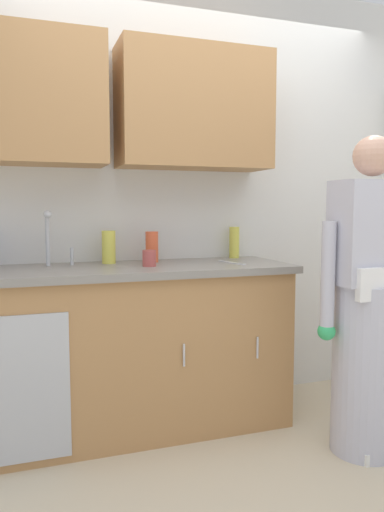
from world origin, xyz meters
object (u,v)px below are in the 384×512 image
object	(u,v)px
person_at_sink	(368,321)
bottle_dish_liquid	(152,247)
cup_by_sink	(149,258)
knife_on_counter	(232,263)
bottle_water_short	(234,242)
sink	(57,271)
bottle_soap	(109,247)

from	to	relation	value
person_at_sink	bottle_dish_liquid	world-z (taller)	person_at_sink
cup_by_sink	knife_on_counter	bearing A→B (deg)	-0.35
bottle_dish_liquid	knife_on_counter	xyz separation A→B (m)	(0.43, -0.20, -0.09)
bottle_dish_liquid	bottle_water_short	distance (m)	0.58
bottle_water_short	knife_on_counter	xyz separation A→B (m)	(-0.14, -0.28, -0.10)
bottle_water_short	cup_by_sink	bearing A→B (deg)	-156.34
cup_by_sink	bottle_water_short	bearing A→B (deg)	23.66
knife_on_counter	bottle_dish_liquid	bearing A→B (deg)	52.61
sink	bottle_water_short	size ratio (longest dim) A/B	2.48
person_at_sink	cup_by_sink	bearing A→B (deg)	147.97
bottle_soap	knife_on_counter	xyz separation A→B (m)	(0.69, -0.22, -0.09)
person_at_sink	bottle_soap	world-z (taller)	person_at_sink
bottle_dish_liquid	cup_by_sink	distance (m)	0.21
bottle_water_short	knife_on_counter	size ratio (longest dim) A/B	0.84
person_at_sink	bottle_soap	xyz separation A→B (m)	(-1.17, 0.84, 0.34)
sink	cup_by_sink	distance (m)	0.50
sink	bottle_soap	distance (m)	0.36
bottle_soap	cup_by_sink	world-z (taller)	bottle_soap
sink	bottle_soap	size ratio (longest dim) A/B	2.61
sink	bottle_water_short	xyz separation A→B (m)	(1.13, 0.22, 0.12)
sink	cup_by_sink	bearing A→B (deg)	-6.61
bottle_soap	knife_on_counter	size ratio (longest dim) A/B	0.80
person_at_sink	knife_on_counter	world-z (taller)	person_at_sink
bottle_water_short	knife_on_counter	bearing A→B (deg)	-116.36
person_at_sink	bottle_water_short	bearing A→B (deg)	111.13
bottle_dish_liquid	knife_on_counter	size ratio (longest dim) A/B	0.77
bottle_water_short	cup_by_sink	distance (m)	0.70
bottle_dish_liquid	knife_on_counter	distance (m)	0.49
sink	bottle_dish_liquid	size ratio (longest dim) A/B	2.72
sink	knife_on_counter	bearing A→B (deg)	-3.46
bottle_water_short	cup_by_sink	size ratio (longest dim) A/B	2.22
bottle_soap	knife_on_counter	bearing A→B (deg)	-18.12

